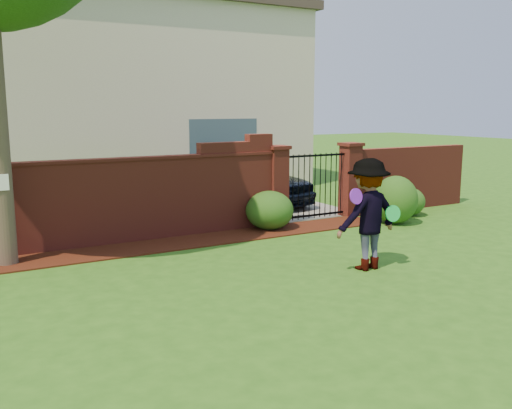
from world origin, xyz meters
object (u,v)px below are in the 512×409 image
man (369,215)px  frisbee_purple (356,196)px  frisbee_green (393,213)px  car (257,179)px

man → frisbee_purple: (-0.38, -0.10, 0.36)m
man → frisbee_green: size_ratio=6.71×
car → frisbee_purple: size_ratio=16.09×
frisbee_green → car: bearing=79.7°
car → frisbee_green: 6.97m
frisbee_green → man: bearing=150.6°
car → man: 6.85m
car → frisbee_purple: bearing=-114.2°
frisbee_purple → frisbee_green: size_ratio=0.93×
frisbee_purple → frisbee_green: bearing=-7.5°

